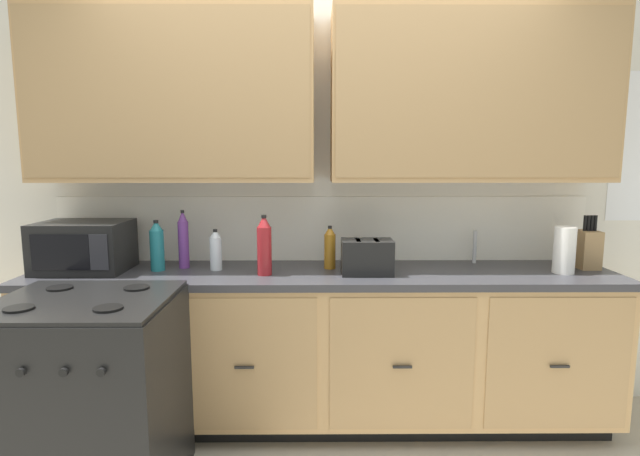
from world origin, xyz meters
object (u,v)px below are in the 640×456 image
object	(u,v)px
paper_towel_roll	(564,250)
bottle_amber	(330,248)
bottle_clear	(216,250)
bottle_teal	(157,246)
microwave	(84,246)
bottle_red	(264,246)
bottle_violet	(183,240)
stove_range	(89,399)
knife_block	(587,249)
toaster	(367,257)

from	to	relation	value
paper_towel_roll	bottle_amber	xyz separation A→B (m)	(-1.30, 0.12, -0.01)
bottle_clear	bottle_amber	bearing A→B (deg)	2.74
paper_towel_roll	bottle_teal	xyz separation A→B (m)	(-2.27, 0.08, 0.01)
microwave	bottle_red	xyz separation A→B (m)	(1.03, -0.11, 0.02)
paper_towel_roll	bottle_violet	distance (m)	2.15
paper_towel_roll	bottle_teal	size ratio (longest dim) A/B	0.90
stove_range	knife_block	xyz separation A→B (m)	(2.59, 0.69, 0.56)
toaster	bottle_amber	size ratio (longest dim) A/B	1.12
stove_range	paper_towel_roll	distance (m)	2.53
bottle_clear	microwave	bearing A→B (deg)	-178.77
microwave	stove_range	bearing A→B (deg)	-66.04
microwave	bottle_amber	world-z (taller)	microwave
stove_range	paper_towel_roll	xyz separation A→B (m)	(2.40, 0.57, 0.58)
bottle_clear	bottle_violet	bearing A→B (deg)	164.74
bottle_teal	bottle_violet	bearing A→B (deg)	27.09
bottle_clear	bottle_red	bearing A→B (deg)	-22.83
knife_block	bottle_amber	size ratio (longest dim) A/B	1.24
bottle_amber	bottle_violet	xyz separation A→B (m)	(-0.85, 0.02, 0.04)
paper_towel_roll	bottle_amber	size ratio (longest dim) A/B	1.04
knife_block	bottle_teal	bearing A→B (deg)	-179.05
bottle_clear	bottle_teal	xyz separation A→B (m)	(-0.33, -0.01, 0.03)
stove_range	microwave	distance (m)	0.92
knife_block	bottle_violet	world-z (taller)	bottle_violet
bottle_teal	bottle_red	xyz separation A→B (m)	(0.62, -0.11, 0.02)
paper_towel_roll	bottle_clear	bearing A→B (deg)	177.26
microwave	paper_towel_roll	xyz separation A→B (m)	(2.69, -0.08, -0.01)
toaster	bottle_violet	distance (m)	1.06
microwave	bottle_violet	distance (m)	0.55
toaster	bottle_red	xyz separation A→B (m)	(-0.56, -0.02, 0.07)
toaster	knife_block	distance (m)	1.30
toaster	paper_towel_roll	size ratio (longest dim) A/B	1.08
microwave	bottle_teal	bearing A→B (deg)	0.29
knife_block	bottle_red	bearing A→B (deg)	-175.39
paper_towel_roll	bottle_amber	bearing A→B (deg)	174.52
knife_block	bottle_clear	bearing A→B (deg)	-179.28
bottle_clear	toaster	bearing A→B (deg)	-7.14
stove_range	bottle_amber	world-z (taller)	bottle_amber
paper_towel_roll	bottle_teal	world-z (taller)	bottle_teal
microwave	paper_towel_roll	world-z (taller)	microwave
paper_towel_roll	bottle_red	distance (m)	1.66
microwave	bottle_teal	distance (m)	0.41
microwave	paper_towel_roll	distance (m)	2.69
bottle_red	bottle_clear	bearing A→B (deg)	157.17
bottle_violet	knife_block	bearing A→B (deg)	-0.65
microwave	bottle_amber	bearing A→B (deg)	1.94
microwave	bottle_clear	size ratio (longest dim) A/B	2.04
stove_range	bottle_red	size ratio (longest dim) A/B	2.88
toaster	paper_towel_roll	bearing A→B (deg)	0.71
bottle_clear	bottle_teal	bearing A→B (deg)	-177.59
microwave	bottle_red	world-z (taller)	bottle_red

